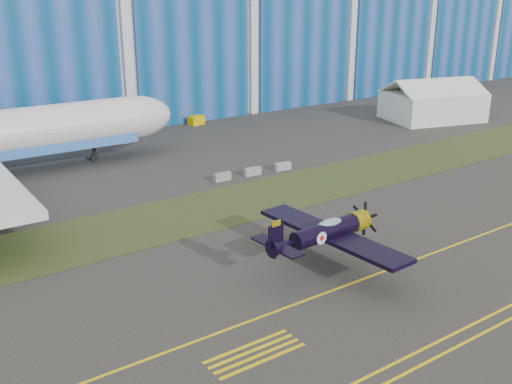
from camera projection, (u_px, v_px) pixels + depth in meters
ground at (372, 238)px, 51.10m from camera, size 260.00×260.00×0.00m
grass_median at (274, 194)px, 61.91m from camera, size 260.00×10.00×0.02m
hangar at (71, 20)px, 101.69m from camera, size 220.00×45.70×30.00m
taxiway_centreline at (418, 258)px, 47.24m from camera, size 200.00×0.20×0.02m
hold_short_ladder at (255, 353)px, 35.03m from camera, size 6.00×2.40×0.02m
warbird at (325, 232)px, 44.62m from camera, size 12.20×14.44×4.11m
tent at (433, 99)px, 95.44m from camera, size 16.65×14.01×6.66m
shipping_container at (105, 134)px, 81.33m from camera, size 6.32×3.74×2.57m
tug at (196, 120)px, 92.78m from camera, size 2.56×1.86×1.36m
barrier_a at (222, 177)px, 65.97m from camera, size 2.01×0.65×0.90m
barrier_b at (253, 171)px, 67.91m from camera, size 2.04×0.76×0.90m
barrier_c at (283, 166)px, 69.83m from camera, size 2.05×0.82×0.90m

